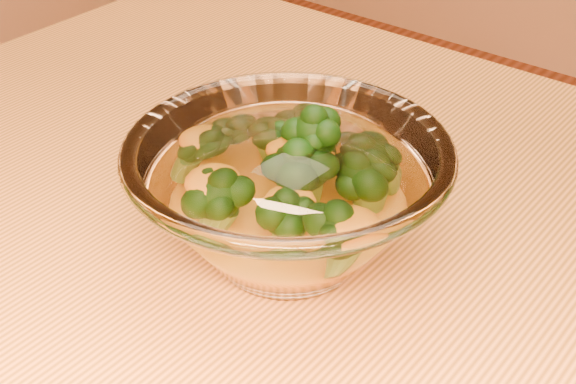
{
  "coord_description": "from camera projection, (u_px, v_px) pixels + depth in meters",
  "views": [
    {
      "loc": [
        0.17,
        -0.35,
        1.11
      ],
      "look_at": [
        -0.12,
        0.01,
        0.81
      ],
      "focal_mm": 50.0,
      "sensor_mm": 36.0,
      "label": 1
    }
  ],
  "objects": [
    {
      "name": "broccoli_heap",
      "position": [
        295.0,
        176.0,
        0.55
      ],
      "size": [
        0.15,
        0.14,
        0.08
      ],
      "color": "black",
      "rests_on": "cheese_sauce"
    },
    {
      "name": "cheese_sauce",
      "position": [
        288.0,
        222.0,
        0.56
      ],
      "size": [
        0.12,
        0.12,
        0.03
      ],
      "primitive_type": "ellipsoid",
      "color": "orange",
      "rests_on": "glass_bowl"
    },
    {
      "name": "glass_bowl",
      "position": [
        288.0,
        198.0,
        0.55
      ],
      "size": [
        0.22,
        0.22,
        0.1
      ],
      "color": "white",
      "rests_on": "table"
    }
  ]
}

